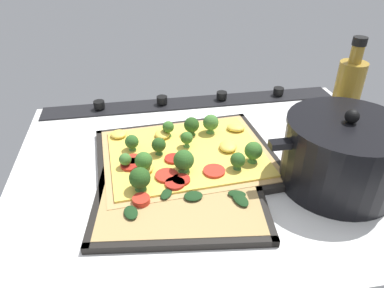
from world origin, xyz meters
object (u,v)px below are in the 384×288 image
broccoli_pizza (185,153)px  cooking_pot (342,154)px  veggie_pizza_back (178,187)px  oil_bottle (345,99)px  baking_tray_front (186,158)px  baking_tray_back (180,192)px

broccoli_pizza → cooking_pot: bearing=155.1°
veggie_pizza_back → oil_bottle: bearing=-161.4°
broccoli_pizza → baking_tray_front: bearing=-130.7°
baking_tray_front → baking_tray_back: size_ratio=1.14×
baking_tray_back → oil_bottle: 41.15cm
baking_tray_front → broccoli_pizza: size_ratio=1.07×
veggie_pizza_back → cooking_pot: bearing=174.9°
baking_tray_front → oil_bottle: size_ratio=1.64×
veggie_pizza_back → oil_bottle: (-38.08, -12.84, 8.30)cm
broccoli_pizza → oil_bottle: (-35.17, -3.27, 7.46)cm
cooking_pot → oil_bottle: 18.06cm
veggie_pizza_back → baking_tray_front: bearing=-107.8°
veggie_pizza_back → oil_bottle: oil_bottle is taller
baking_tray_front → cooking_pot: (-26.02, 12.46, 6.13)cm
baking_tray_front → oil_bottle: 36.21cm
veggie_pizza_back → cooking_pot: (-29.18, 2.60, 5.37)cm
veggie_pizza_back → oil_bottle: size_ratio=1.32×
baking_tray_front → veggie_pizza_back: size_ratio=1.24×
broccoli_pizza → baking_tray_back: bearing=75.1°
cooking_pot → oil_bottle: oil_bottle is taller
broccoli_pizza → cooking_pot: (-26.27, 12.18, 4.53)cm
baking_tray_back → veggie_pizza_back: size_ratio=1.09×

